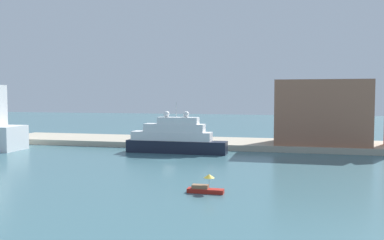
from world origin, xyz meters
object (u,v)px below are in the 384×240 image
object	(u,v)px
large_yacht	(175,139)
person_figure	(162,138)
harbor_building	(321,112)
parked_car	(154,138)
mooring_bollard	(183,142)
small_motorboat	(205,187)

from	to	relation	value
large_yacht	person_figure	bearing A→B (deg)	123.33
harbor_building	person_figure	distance (m)	39.94
large_yacht	parked_car	bearing A→B (deg)	127.21
mooring_bollard	harbor_building	bearing A→B (deg)	11.00
small_motorboat	mooring_bollard	size ratio (longest dim) A/B	6.81
large_yacht	parked_car	distance (m)	15.39
parked_car	harbor_building	bearing A→B (deg)	2.44
parked_car	mooring_bollard	xyz separation A→B (m)	(9.30, -4.61, -0.23)
small_motorboat	harbor_building	distance (m)	54.13
large_yacht	mooring_bollard	size ratio (longest dim) A/B	31.84
parked_car	large_yacht	bearing A→B (deg)	-52.79
harbor_building	person_figure	xyz separation A→B (m)	(-39.03, -4.85, -6.93)
harbor_building	parked_car	xyz separation A→B (m)	(-42.28, -1.80, -7.17)
small_motorboat	large_yacht	bearing A→B (deg)	112.13
person_figure	mooring_bollard	xyz separation A→B (m)	(6.06, -1.57, -0.48)
large_yacht	person_figure	xyz separation A→B (m)	(-6.03, 9.17, -1.07)
harbor_building	mooring_bollard	distance (m)	34.40
person_figure	large_yacht	bearing A→B (deg)	-56.67
mooring_bollard	parked_car	bearing A→B (deg)	153.63
person_figure	mooring_bollard	bearing A→B (deg)	-14.49
small_motorboat	parked_car	world-z (taller)	parked_car
large_yacht	small_motorboat	xyz separation A→B (m)	(14.73, -36.24, -2.54)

